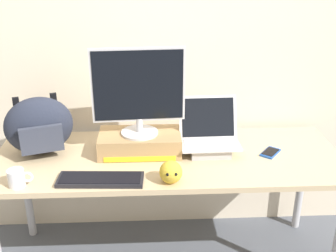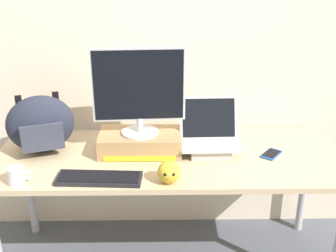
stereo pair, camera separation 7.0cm
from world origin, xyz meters
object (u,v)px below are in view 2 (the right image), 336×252
external_keyboard (99,178)px  toner_box_yellow (140,142)px  coffee_mug (16,175)px  open_laptop (209,142)px  messenger_backpack (41,124)px  plush_toy (169,172)px  cell_phone (271,154)px  desktop_monitor (139,91)px

external_keyboard → toner_box_yellow: bearing=62.1°
toner_box_yellow → coffee_mug: (-0.59, -0.34, -0.01)m
open_laptop → coffee_mug: (-0.98, -0.33, -0.02)m
messenger_backpack → coffee_mug: (-0.04, -0.36, -0.12)m
toner_box_yellow → plush_toy: (0.16, -0.34, 0.00)m
toner_box_yellow → open_laptop: (0.39, -0.01, 0.00)m
coffee_mug → cell_phone: coffee_mug is taller
external_keyboard → plush_toy: bearing=-0.6°
desktop_monitor → external_keyboard: 0.51m
open_laptop → coffee_mug: open_laptop is taller
desktop_monitor → coffee_mug: (-0.59, -0.34, -0.32)m
coffee_mug → cell_phone: size_ratio=0.81×
toner_box_yellow → coffee_mug: 0.68m
messenger_backpack → open_laptop: bearing=-19.7°
plush_toy → messenger_backpack: bearing=153.1°
toner_box_yellow → open_laptop: size_ratio=1.37×
open_laptop → external_keyboard: open_laptop is taller
toner_box_yellow → external_keyboard: bearing=-121.1°
messenger_backpack → plush_toy: messenger_backpack is taller
open_laptop → plush_toy: open_laptop is taller
open_laptop → external_keyboard: bearing=-153.5°
open_laptop → messenger_backpack: bearing=176.8°
messenger_backpack → coffee_mug: bearing=-113.6°
toner_box_yellow → messenger_backpack: bearing=177.9°
open_laptop → coffee_mug: size_ratio=2.71×
coffee_mug → messenger_backpack: bearing=84.3°
external_keyboard → cell_phone: (0.92, 0.26, -0.01)m
messenger_backpack → external_keyboard: bearing=-60.9°
coffee_mug → plush_toy: plush_toy is taller
coffee_mug → desktop_monitor: bearing=30.0°
messenger_backpack → plush_toy: 0.80m
open_laptop → coffee_mug: bearing=-162.7°
desktop_monitor → open_laptop: bearing=-4.5°
messenger_backpack → coffee_mug: 0.38m
external_keyboard → plush_toy: plush_toy is taller
external_keyboard → messenger_backpack: size_ratio=1.03×
external_keyboard → messenger_backpack: 0.52m
toner_box_yellow → open_laptop: open_laptop is taller
toner_box_yellow → cell_phone: size_ratio=2.99×
desktop_monitor → cell_phone: size_ratio=3.28×
toner_box_yellow → desktop_monitor: desktop_monitor is taller
desktop_monitor → cell_phone: 0.82m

